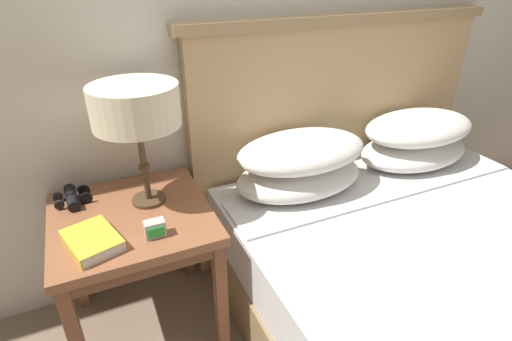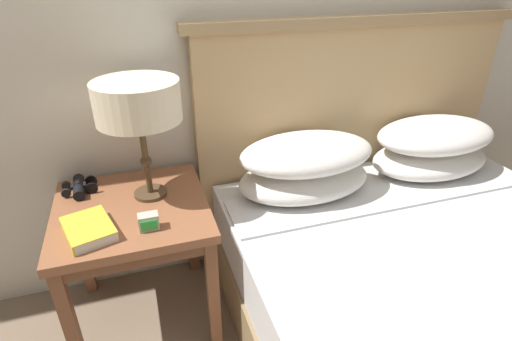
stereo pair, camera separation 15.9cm
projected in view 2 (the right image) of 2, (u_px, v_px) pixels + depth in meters
name	position (u px, v px, depth m)	size (l,w,h in m)	color
nightstand	(134.00, 223.00, 1.58)	(0.58, 0.58, 0.59)	brown
bed	(453.00, 303.00, 1.49)	(1.65, 1.98, 1.22)	olive
table_lamp	(138.00, 104.00, 1.44)	(0.31, 0.31, 0.47)	#4C3823
book_on_nightstand	(88.00, 229.00, 1.38)	(0.20, 0.24, 0.04)	silver
binoculars_pair	(79.00, 187.00, 1.63)	(0.14, 0.16, 0.05)	black
alarm_clock	(149.00, 222.00, 1.40)	(0.07, 0.05, 0.06)	#B7B2A8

